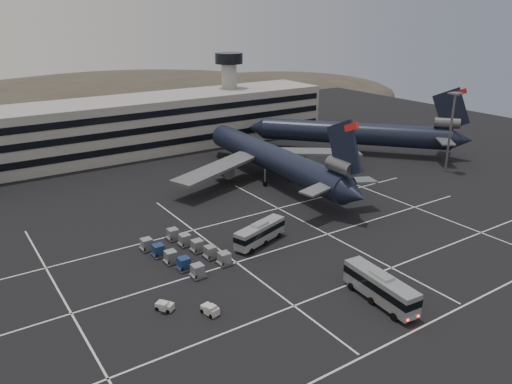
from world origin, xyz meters
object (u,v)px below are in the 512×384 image
bus_near (380,286)px  uld_cluster (184,251)px  bus_far (260,232)px  tug_a (211,310)px  trijet_main (274,159)px

bus_near → uld_cluster: bus_near is taller
bus_far → tug_a: (-16.24, -13.06, -1.36)m
trijet_main → uld_cluster: trijet_main is taller
tug_a → uld_cluster: uld_cluster is taller
bus_far → trijet_main: bearing=-57.7°
bus_near → tug_a: (-19.44, 9.60, -1.59)m
trijet_main → bus_far: (-19.94, -23.90, -3.25)m
trijet_main → tug_a: 51.92m
trijet_main → uld_cluster: 38.75m
bus_near → uld_cluster: bearing=125.9°
bus_near → tug_a: bearing=158.4°
uld_cluster → bus_near: bearing=-58.7°
trijet_main → tug_a: trijet_main is taller
bus_near → tug_a: size_ratio=4.72×
bus_near → bus_far: (-3.20, 22.66, -0.24)m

